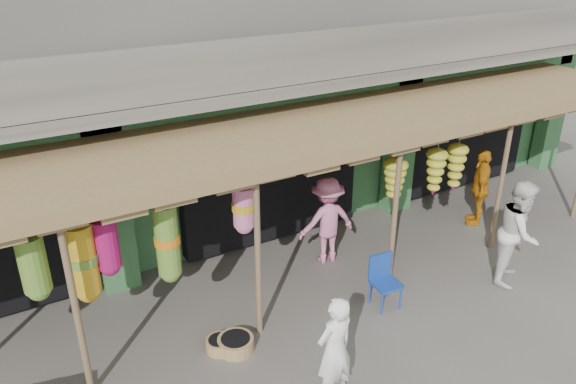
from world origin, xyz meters
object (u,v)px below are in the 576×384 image
person_shopper (327,220)px  person_front (335,350)px  blue_chair (383,278)px  person_right (519,232)px  person_vendor (480,187)px

person_shopper → person_front: bearing=64.8°
blue_chair → person_shopper: (-0.05, 1.58, 0.33)m
person_front → person_shopper: size_ratio=0.94×
person_right → person_vendor: (1.05, 1.80, -0.11)m
person_right → person_shopper: bearing=107.7°
person_front → person_right: 4.30m
person_right → person_vendor: bearing=28.6°
person_front → blue_chair: bearing=-153.2°
person_front → person_shopper: person_shopper is taller
person_vendor → person_front: bearing=-18.6°
person_vendor → person_shopper: bearing=-49.6°
blue_chair → person_right: person_right is taller
person_vendor → person_shopper: 3.52m
blue_chair → person_front: 2.25m
person_right → person_shopper: (-2.45, 2.14, -0.11)m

